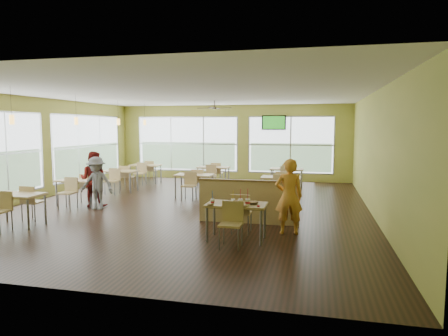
{
  "coord_description": "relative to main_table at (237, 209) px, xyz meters",
  "views": [
    {
      "loc": [
        3.54,
        -10.78,
        2.3
      ],
      "look_at": [
        1.23,
        -0.81,
        1.23
      ],
      "focal_mm": 32.0,
      "sensor_mm": 36.0,
      "label": 1
    }
  ],
  "objects": [
    {
      "name": "tv_backwall",
      "position": [
        -0.2,
        8.9,
        1.82
      ],
      "size": [
        1.0,
        0.07,
        0.6
      ],
      "color": "black",
      "rests_on": "wall_back"
    },
    {
      "name": "window_bays",
      "position": [
        -4.65,
        6.08,
        0.85
      ],
      "size": [
        9.24,
        10.24,
        2.38
      ],
      "color": "white",
      "rests_on": "room"
    },
    {
      "name": "pendant_lights",
      "position": [
        -5.2,
        3.68,
        1.82
      ],
      "size": [
        0.11,
        7.31,
        0.86
      ],
      "color": "#2D2119",
      "rests_on": "ceiling"
    },
    {
      "name": "main_table",
      "position": [
        0.0,
        0.0,
        0.0
      ],
      "size": [
        1.22,
        1.52,
        0.87
      ],
      "color": "tan",
      "rests_on": "floor"
    },
    {
      "name": "cup_blue",
      "position": [
        -0.44,
        -0.24,
        0.18
      ],
      "size": [
        0.09,
        0.09,
        0.31
      ],
      "color": "white",
      "rests_on": "main_table"
    },
    {
      "name": "patron_maroon",
      "position": [
        -4.65,
        2.39,
        0.16
      ],
      "size": [
        0.85,
        0.71,
        1.59
      ],
      "primitive_type": "imported",
      "rotation": [
        0.0,
        0.0,
        3.29
      ],
      "color": "maroon",
      "rests_on": "floor"
    },
    {
      "name": "ceiling_fan",
      "position": [
        -2.0,
        6.0,
        2.32
      ],
      "size": [
        1.25,
        1.25,
        0.29
      ],
      "color": "#2D2119",
      "rests_on": "ceiling"
    },
    {
      "name": "man_plaid",
      "position": [
        1.0,
        0.7,
        0.18
      ],
      "size": [
        0.66,
        0.5,
        1.63
      ],
      "primitive_type": "imported",
      "rotation": [
        0.0,
        0.0,
        3.34
      ],
      "color": "orange",
      "rests_on": "floor"
    },
    {
      "name": "wrapper_right",
      "position": [
        0.22,
        -0.3,
        0.14
      ],
      "size": [
        0.15,
        0.14,
        0.03
      ],
      "primitive_type": "ellipsoid",
      "rotation": [
        0.0,
        0.0,
        0.14
      ],
      "color": "#9D7F4C",
      "rests_on": "main_table"
    },
    {
      "name": "ketchup_cup",
      "position": [
        0.48,
        -0.21,
        0.13
      ],
      "size": [
        0.06,
        0.06,
        0.02
      ],
      "primitive_type": "cylinder",
      "color": "#B80307",
      "rests_on": "main_table"
    },
    {
      "name": "cup_yellow",
      "position": [
        -0.05,
        -0.12,
        0.18
      ],
      "size": [
        0.08,
        0.08,
        0.3
      ],
      "color": "white",
      "rests_on": "main_table"
    },
    {
      "name": "food_basket",
      "position": [
        0.33,
        0.02,
        0.15
      ],
      "size": [
        0.23,
        0.23,
        0.05
      ],
      "color": "black",
      "rests_on": "main_table"
    },
    {
      "name": "wrapper_mid",
      "position": [
        0.03,
        0.14,
        0.14
      ],
      "size": [
        0.2,
        0.18,
        0.05
      ],
      "primitive_type": "ellipsoid",
      "rotation": [
        0.0,
        0.0,
        0.03
      ],
      "color": "#9D7F4C",
      "rests_on": "main_table"
    },
    {
      "name": "half_wall_divider",
      "position": [
        0.0,
        1.45,
        -0.11
      ],
      "size": [
        2.4,
        0.14,
        1.04
      ],
      "color": "tan",
      "rests_on": "floor"
    },
    {
      "name": "cup_red_far",
      "position": [
        0.26,
        -0.2,
        0.19
      ],
      "size": [
        0.1,
        0.1,
        0.37
      ],
      "color": "white",
      "rests_on": "main_table"
    },
    {
      "name": "dining_tables",
      "position": [
        -3.05,
        4.71,
        -0.0
      ],
      "size": [
        6.92,
        8.72,
        0.87
      ],
      "color": "tan",
      "rests_on": "floor"
    },
    {
      "name": "wrapper_left",
      "position": [
        -0.48,
        -0.29,
        0.14
      ],
      "size": [
        0.16,
        0.15,
        0.04
      ],
      "primitive_type": "ellipsoid",
      "rotation": [
        0.0,
        0.0,
        0.19
      ],
      "color": "#9D7F4C",
      "rests_on": "main_table"
    },
    {
      "name": "patron_grey",
      "position": [
        -4.36,
        2.06,
        0.1
      ],
      "size": [
        0.97,
        0.58,
        1.47
      ],
      "primitive_type": "imported",
      "rotation": [
        0.0,
        0.0,
        0.03
      ],
      "color": "slate",
      "rests_on": "floor"
    },
    {
      "name": "cup_red_near",
      "position": [
        0.12,
        -0.23,
        0.19
      ],
      "size": [
        0.1,
        0.1,
        0.37
      ],
      "color": "white",
      "rests_on": "main_table"
    },
    {
      "name": "room",
      "position": [
        -2.0,
        3.0,
        0.97
      ],
      "size": [
        12.0,
        12.04,
        3.2
      ],
      "color": "black",
      "rests_on": "ground"
    }
  ]
}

